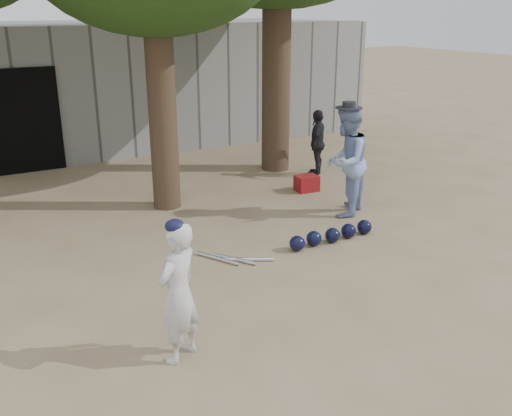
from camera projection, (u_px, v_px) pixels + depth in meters
ground at (254, 320)px, 6.50m from camera, size 70.00×70.00×0.00m
boy_player at (178, 293)px, 5.58m from camera, size 0.64×0.58×1.47m
spectator_blue at (346, 162)px, 9.53m from camera, size 1.15×1.11×1.86m
spectator_dark at (317, 143)px, 11.91m from camera, size 0.82×0.80×1.38m
red_bag at (307, 183)px, 11.02m from camera, size 0.45×0.36×0.30m
back_building at (53, 85)px, 14.46m from camera, size 16.00×5.24×3.00m
helmet_row at (332, 235)px, 8.63m from camera, size 1.51×0.27×0.23m
bat_pile at (234, 259)px, 8.02m from camera, size 0.88×0.77×0.06m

